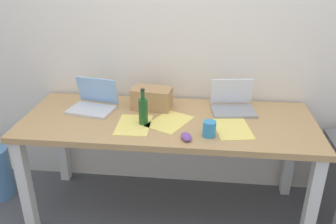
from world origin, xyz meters
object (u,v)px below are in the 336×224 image
at_px(beer_bottle, 143,111).
at_px(cardboard_box, 152,98).
at_px(laptop_left, 93,103).
at_px(laptop_right, 233,104).
at_px(desk, 168,131).
at_px(computer_mouse, 186,137).
at_px(coffee_mug, 209,129).

relative_size(beer_bottle, cardboard_box, 0.89).
bearing_deg(laptop_left, laptop_right, 4.90).
height_order(laptop_right, beer_bottle, beer_bottle).
bearing_deg(desk, computer_mouse, -62.75).
height_order(laptop_right, computer_mouse, laptop_right).
bearing_deg(laptop_right, beer_bottle, -154.81).
relative_size(laptop_right, cardboard_box, 1.18).
distance_m(desk, beer_bottle, 0.25).
xyz_separation_m(desk, coffee_mug, (0.27, -0.21, 0.14)).
height_order(desk, laptop_right, laptop_right).
height_order(beer_bottle, computer_mouse, beer_bottle).
height_order(cardboard_box, coffee_mug, cardboard_box).
relative_size(laptop_left, computer_mouse, 3.41).
bearing_deg(laptop_right, computer_mouse, -123.25).
bearing_deg(desk, coffee_mug, -37.46).
bearing_deg(desk, cardboard_box, 128.69).
bearing_deg(beer_bottle, laptop_left, 153.91).
bearing_deg(laptop_left, cardboard_box, 8.76).
bearing_deg(beer_bottle, computer_mouse, -31.88).
bearing_deg(desk, laptop_left, 169.25).
height_order(laptop_left, cardboard_box, laptop_left).
bearing_deg(coffee_mug, computer_mouse, -156.42).
distance_m(beer_bottle, coffee_mug, 0.44).
relative_size(laptop_left, cardboard_box, 1.27).
bearing_deg(computer_mouse, desk, 98.63).
bearing_deg(desk, beer_bottle, -149.30).
xyz_separation_m(laptop_left, beer_bottle, (0.39, -0.19, 0.05)).
distance_m(laptop_left, coffee_mug, 0.86).
bearing_deg(cardboard_box, desk, -51.31).
relative_size(desk, coffee_mug, 20.33).
bearing_deg(laptop_left, beer_bottle, -26.09).
xyz_separation_m(desk, laptop_left, (-0.54, 0.10, 0.14)).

